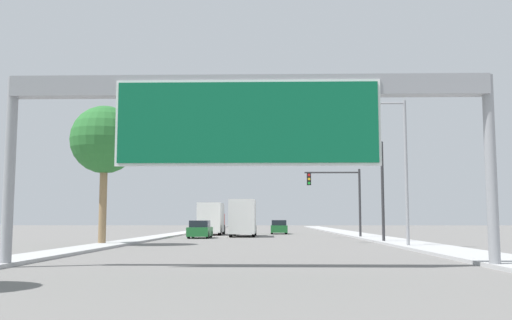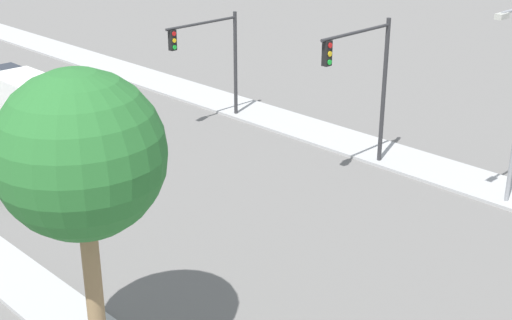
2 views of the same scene
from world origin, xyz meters
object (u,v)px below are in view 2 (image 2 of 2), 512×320
Objects in this scene: car_near_left at (12,171)px; traffic_light_near_intersection at (367,74)px; car_far_left at (8,79)px; truck_box_primary at (30,109)px; traffic_light_mid_block at (214,51)px; palm_tree_background at (81,157)px.

traffic_light_near_intersection is (12.35, -9.84, 3.97)m from car_near_left.
truck_box_primary is (-3.50, -9.46, 1.01)m from car_far_left.
traffic_light_mid_block reaches higher than car_far_left.
traffic_light_near_intersection reaches higher than truck_box_primary.
traffic_light_near_intersection is at bearing -77.40° from car_far_left.
palm_tree_background is at bearing -167.13° from traffic_light_near_intersection.
truck_box_primary is 17.24m from traffic_light_near_intersection.
truck_box_primary is at bearing 66.57° from palm_tree_background.
car_near_left is at bearing 141.46° from traffic_light_near_intersection.
traffic_light_near_intersection is (8.85, -14.49, 2.96)m from truck_box_primary.
car_far_left is at bearing 67.62° from palm_tree_background.
palm_tree_background is at bearing -140.21° from traffic_light_mid_block.
car_far_left is at bearing 110.34° from traffic_light_mid_block.
car_near_left is 0.61× the size of traffic_light_near_intersection.
traffic_light_mid_block is (12.17, 0.16, 3.35)m from car_near_left.
car_far_left is at bearing 102.60° from traffic_light_near_intersection.
traffic_light_mid_block is (-0.18, 10.00, -0.62)m from traffic_light_near_intersection.
traffic_light_near_intersection reaches higher than car_near_left.
truck_box_primary is (3.50, 4.65, 1.01)m from car_near_left.
truck_box_primary is 20.55m from palm_tree_background.
truck_box_primary is 1.32× the size of traffic_light_mid_block.
car_far_left is 10.13m from truck_box_primary.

